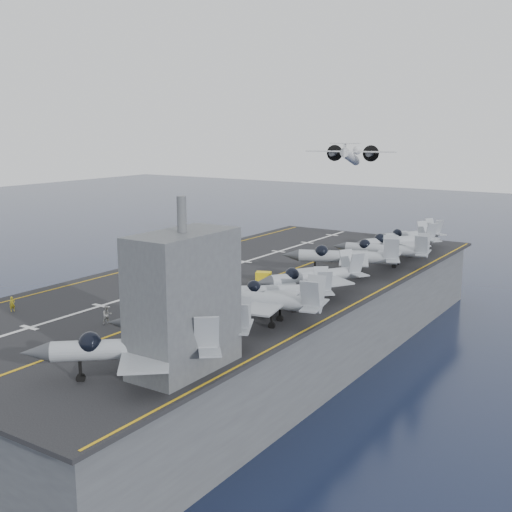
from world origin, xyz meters
The scene contains 27 objects.
ground centered at (0.00, 0.00, 0.00)m, with size 500.00×500.00×0.00m, color #142135.
hull centered at (0.00, 0.00, 5.00)m, with size 36.00×90.00×10.00m, color #56595E.
flight_deck centered at (0.00, 0.00, 10.20)m, with size 38.00×92.00×0.40m, color black.
foul_line centered at (3.00, 0.00, 10.42)m, with size 0.35×90.00×0.02m, color gold.
landing_centerline centered at (-6.00, 0.00, 10.42)m, with size 0.50×90.00×0.02m, color silver.
deck_edge_port centered at (-17.00, 0.00, 10.42)m, with size 0.25×90.00×0.02m, color gold.
deck_edge_stbd centered at (18.50, 0.00, 10.42)m, with size 0.25×90.00×0.02m, color gold.
island_superstructure centered at (15.00, -30.00, 17.90)m, with size 5.00×10.00×15.00m, color #56595E, non-canonical shape.
fighter_jet_0 centered at (13.03, -33.99, 13.22)m, with size 19.35×18.75×5.63m, color #959CA4, non-canonical shape.
fighter_jet_1 centered at (11.85, -25.69, 12.81)m, with size 16.58×14.60×4.82m, color #97A0A9, non-canonical shape.
fighter_jet_2 centered at (13.35, -15.23, 13.11)m, with size 17.44×13.47×5.41m, color #A2AAB3, non-canonical shape.
fighter_jet_3 centered at (12.40, -9.81, 12.76)m, with size 16.27×15.53×4.72m, color #8D949D, non-canonical shape.
fighter_jet_4 centered at (12.70, -1.94, 12.97)m, with size 16.08×17.77×5.14m, color gray, non-canonical shape.
fighter_jet_5 centered at (11.31, 10.25, 13.25)m, with size 19.44×16.68×5.70m, color #A1A7B0, non-canonical shape.
fighter_jet_6 centered at (13.30, 19.47, 12.95)m, with size 16.23×12.28×5.11m, color gray, non-canonical shape.
fighter_jet_7 centered at (12.31, 27.03, 13.06)m, with size 17.13×18.43×5.32m, color gray, non-canonical shape.
fighter_jet_8 centered at (11.48, 35.37, 12.77)m, with size 14.80×16.38×4.74m, color gray, non-canonical shape.
tow_cart_a centered at (3.27, -22.79, 11.05)m, with size 2.45×1.89×1.30m, color yellow, non-canonical shape.
tow_cart_b centered at (3.12, 1.11, 11.01)m, with size 2.37×1.98×1.22m, color yellow, non-canonical shape.
tow_cart_c centered at (4.74, 18.27, 11.00)m, with size 2.28×1.83×1.19m, color #CA9D0C, non-canonical shape.
crew_1 centered at (-12.70, -27.09, 11.26)m, with size 1.04×1.22×1.72m, color gold.
crew_2 centered at (-7.41, -8.66, 11.25)m, with size 0.79×1.09×1.70m, color #2B842C.
crew_3 centered at (-13.10, 1.80, 11.30)m, with size 1.00×1.24×1.79m, color silver.
crew_4 centered at (-5.54, 4.70, 11.20)m, with size 0.74×1.02×1.59m, color #AA2529.
crew_5 centered at (-14.72, 18.76, 11.35)m, with size 0.90×1.23×1.91m, color white.
crew_7 centered at (-0.13, -24.60, 11.42)m, with size 1.30×1.46×2.04m, color silver.
transport_plane centered at (-12.33, 60.90, 24.48)m, with size 22.72×17.97×4.75m, color white, non-canonical shape.
Camera 1 is at (49.02, -70.55, 30.98)m, focal length 45.00 mm.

